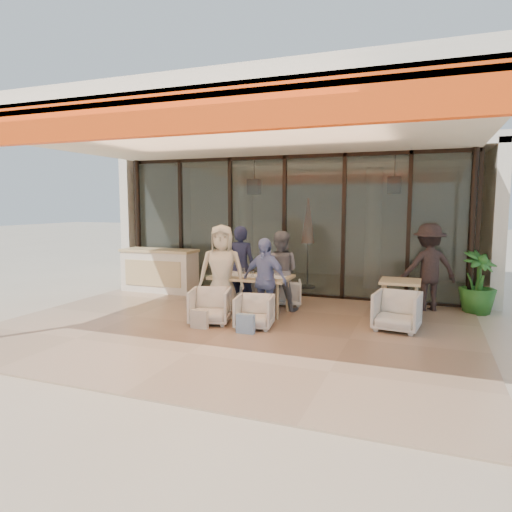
{
  "coord_description": "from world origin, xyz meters",
  "views": [
    {
      "loc": [
        3.09,
        -6.98,
        2.12
      ],
      "look_at": [
        0.1,
        0.9,
        1.15
      ],
      "focal_mm": 32.0,
      "sensor_mm": 36.0,
      "label": 1
    }
  ],
  "objects": [
    {
      "name": "chair_near_left",
      "position": [
        -0.47,
        0.1,
        0.35
      ],
      "size": [
        0.83,
        0.8,
        0.7
      ],
      "primitive_type": "imported",
      "rotation": [
        0.0,
        0.0,
        0.28
      ],
      "color": "silver",
      "rests_on": "ground"
    },
    {
      "name": "chair_far_right",
      "position": [
        0.37,
        2.0,
        0.3
      ],
      "size": [
        0.71,
        0.69,
        0.59
      ],
      "primitive_type": "imported",
      "rotation": [
        0.0,
        0.0,
        3.45
      ],
      "color": "silver",
      "rests_on": "ground"
    },
    {
      "name": "standing_woman",
      "position": [
        3.12,
        2.52,
        0.87
      ],
      "size": [
        1.29,
        1.04,
        1.74
      ],
      "primitive_type": "imported",
      "rotation": [
        0.0,
        0.0,
        3.55
      ],
      "color": "black",
      "rests_on": "ground"
    },
    {
      "name": "diner_navy",
      "position": [
        -0.47,
        1.5,
        0.84
      ],
      "size": [
        0.67,
        0.49,
        1.68
      ],
      "primitive_type": "imported",
      "rotation": [
        0.0,
        0.0,
        3.29
      ],
      "color": "#171C34",
      "rests_on": "ground"
    },
    {
      "name": "interior_block",
      "position": [
        0.01,
        5.31,
        2.23
      ],
      "size": [
        9.05,
        3.62,
        3.52
      ],
      "color": "silver",
      "rests_on": "ground"
    },
    {
      "name": "diner_cream",
      "position": [
        -0.47,
        0.6,
        0.87
      ],
      "size": [
        0.98,
        0.78,
        1.74
      ],
      "primitive_type": "imported",
      "rotation": [
        0.0,
        0.0,
        0.3
      ],
      "color": "beige",
      "rests_on": "ground"
    },
    {
      "name": "ground",
      "position": [
        0.0,
        0.0,
        0.0
      ],
      "size": [
        70.0,
        70.0,
        0.0
      ],
      "primitive_type": "plane",
      "color": "#C6B293",
      "rests_on": "ground"
    },
    {
      "name": "host_counter",
      "position": [
        -2.91,
        2.3,
        0.53
      ],
      "size": [
        1.85,
        0.65,
        1.04
      ],
      "color": "silver",
      "rests_on": "ground"
    },
    {
      "name": "tote_bag_blue",
      "position": [
        0.37,
        -0.3,
        0.17
      ],
      "size": [
        0.3,
        0.1,
        0.34
      ],
      "primitive_type": "cube",
      "color": "#99BFD8",
      "rests_on": "ground"
    },
    {
      "name": "potted_palm",
      "position": [
        4.02,
        2.66,
        0.61
      ],
      "size": [
        0.96,
        0.96,
        1.22
      ],
      "primitive_type": "imported",
      "rotation": [
        0.0,
        0.0,
        0.77
      ],
      "color": "#1E5919",
      "rests_on": "ground"
    },
    {
      "name": "chair_far_left",
      "position": [
        -0.47,
        2.0,
        0.31
      ],
      "size": [
        0.66,
        0.63,
        0.62
      ],
      "primitive_type": "imported",
      "rotation": [
        0.0,
        0.0,
        3.02
      ],
      "color": "silver",
      "rests_on": "ground"
    },
    {
      "name": "tote_bag_cream",
      "position": [
        -0.47,
        -0.3,
        0.17
      ],
      "size": [
        0.3,
        0.1,
        0.34
      ],
      "primitive_type": "cube",
      "color": "silver",
      "rests_on": "ground"
    },
    {
      "name": "diner_grey",
      "position": [
        0.37,
        1.5,
        0.8
      ],
      "size": [
        0.85,
        0.7,
        1.59
      ],
      "primitive_type": "imported",
      "rotation": [
        0.0,
        0.0,
        3.28
      ],
      "color": "#5E5E63",
      "rests_on": "ground"
    },
    {
      "name": "glass_storefront",
      "position": [
        0.0,
        3.0,
        1.6
      ],
      "size": [
        8.08,
        0.1,
        3.2
      ],
      "color": "#9EADA3",
      "rests_on": "ground"
    },
    {
      "name": "terrace_floor",
      "position": [
        0.0,
        0.0,
        0.01
      ],
      "size": [
        8.0,
        6.0,
        0.01
      ],
      "primitive_type": "cube",
      "color": "tan",
      "rests_on": "ground"
    },
    {
      "name": "side_table",
      "position": [
        2.65,
        1.55,
        0.64
      ],
      "size": [
        0.7,
        0.7,
        0.74
      ],
      "color": "tan",
      "rests_on": "ground"
    },
    {
      "name": "diner_periwinkle",
      "position": [
        0.37,
        0.6,
        0.76
      ],
      "size": [
        0.95,
        0.56,
        1.52
      ],
      "primitive_type": "imported",
      "rotation": [
        0.0,
        0.0,
        -0.23
      ],
      "color": "#728ABE",
      "rests_on": "ground"
    },
    {
      "name": "terrace_structure",
      "position": [
        0.0,
        -0.26,
        3.25
      ],
      "size": [
        8.0,
        6.0,
        3.4
      ],
      "color": "silver",
      "rests_on": "ground"
    },
    {
      "name": "side_chair",
      "position": [
        2.65,
        0.8,
        0.37
      ],
      "size": [
        0.79,
        0.75,
        0.73
      ],
      "primitive_type": "imported",
      "rotation": [
        0.0,
        0.0,
        -0.12
      ],
      "color": "silver",
      "rests_on": "ground"
    },
    {
      "name": "dining_table",
      "position": [
        -0.05,
        1.06,
        0.69
      ],
      "size": [
        1.5,
        0.9,
        0.93
      ],
      "color": "tan",
      "rests_on": "ground"
    },
    {
      "name": "chair_near_right",
      "position": [
        0.37,
        0.1,
        0.32
      ],
      "size": [
        0.7,
        0.67,
        0.63
      ],
      "primitive_type": "imported",
      "rotation": [
        0.0,
        0.0,
        0.16
      ],
      "color": "silver",
      "rests_on": "ground"
    }
  ]
}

